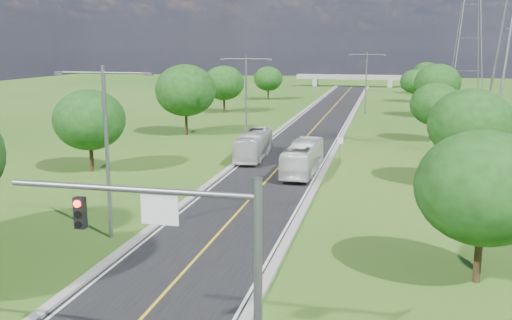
{
  "coord_description": "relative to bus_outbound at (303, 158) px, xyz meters",
  "views": [
    {
      "loc": [
        9.48,
        -17.24,
        11.12
      ],
      "look_at": [
        0.47,
        21.86,
        3.0
      ],
      "focal_mm": 40.0,
      "sensor_mm": 36.0,
      "label": 1
    }
  ],
  "objects": [
    {
      "name": "ground",
      "position": [
        -2.52,
        28.72,
        -1.43
      ],
      "size": [
        260.0,
        260.0,
        0.0
      ],
      "primitive_type": "plane",
      "color": "#244F16",
      "rests_on": "ground"
    },
    {
      "name": "road",
      "position": [
        -2.52,
        34.72,
        -1.4
      ],
      "size": [
        8.0,
        150.0,
        0.06
      ],
      "primitive_type": "cube",
      "color": "black",
      "rests_on": "ground"
    },
    {
      "name": "curb_left",
      "position": [
        -6.77,
        34.72,
        -1.32
      ],
      "size": [
        0.5,
        150.0,
        0.22
      ],
      "primitive_type": "cube",
      "color": "gray",
      "rests_on": "ground"
    },
    {
      "name": "curb_right",
      "position": [
        1.73,
        34.72,
        -1.32
      ],
      "size": [
        0.5,
        150.0,
        0.22
      ],
      "primitive_type": "cube",
      "color": "gray",
      "rests_on": "ground"
    },
    {
      "name": "signal_mast",
      "position": [
        1.17,
        -32.28,
        3.47
      ],
      "size": [
        8.54,
        0.33,
        7.2
      ],
      "color": "slate",
      "rests_on": "ground"
    },
    {
      "name": "speed_limit_sign",
      "position": [
        2.68,
        6.71,
        0.17
      ],
      "size": [
        0.55,
        0.09,
        2.4
      ],
      "color": "slate",
      "rests_on": "ground"
    },
    {
      "name": "overpass",
      "position": [
        -2.52,
        108.72,
        0.98
      ],
      "size": [
        30.0,
        3.0,
        3.2
      ],
      "color": "gray",
      "rests_on": "ground"
    },
    {
      "name": "streetlight_near_left",
      "position": [
        -8.52,
        -19.28,
        4.51
      ],
      "size": [
        5.9,
        0.25,
        10.0
      ],
      "color": "slate",
      "rests_on": "ground"
    },
    {
      "name": "streetlight_mid_left",
      "position": [
        -8.52,
        13.72,
        4.51
      ],
      "size": [
        5.9,
        0.25,
        10.0
      ],
      "color": "slate",
      "rests_on": "ground"
    },
    {
      "name": "streetlight_far_right",
      "position": [
        3.48,
        46.72,
        4.51
      ],
      "size": [
        5.9,
        0.25,
        10.0
      ],
      "color": "slate",
      "rests_on": "ground"
    },
    {
      "name": "power_tower_far",
      "position": [
        23.48,
        83.72,
        12.58
      ],
      "size": [
        9.0,
        6.4,
        28.0
      ],
      "color": "slate",
      "rests_on": "ground"
    },
    {
      "name": "tree_lb",
      "position": [
        -18.52,
        -3.28,
        3.21
      ],
      "size": [
        6.3,
        6.3,
        7.33
      ],
      "color": "black",
      "rests_on": "ground"
    },
    {
      "name": "tree_lc",
      "position": [
        -17.52,
        18.72,
        4.14
      ],
      "size": [
        7.56,
        7.56,
        8.79
      ],
      "color": "black",
      "rests_on": "ground"
    },
    {
      "name": "tree_ld",
      "position": [
        -19.52,
        42.72,
        3.52
      ],
      "size": [
        6.72,
        6.72,
        7.82
      ],
      "color": "black",
      "rests_on": "ground"
    },
    {
      "name": "tree_le",
      "position": [
        -17.02,
        66.72,
        2.9
      ],
      "size": [
        5.88,
        5.88,
        6.84
      ],
      "color": "black",
      "rests_on": "ground"
    },
    {
      "name": "tree_ra",
      "position": [
        11.48,
        -21.28,
        3.21
      ],
      "size": [
        6.3,
        6.3,
        7.33
      ],
      "color": "black",
      "rests_on": "ground"
    },
    {
      "name": "tree_rb",
      "position": [
        13.48,
        -1.28,
        3.52
      ],
      "size": [
        6.72,
        6.72,
        7.82
      ],
      "color": "black",
      "rests_on": "ground"
    },
    {
      "name": "tree_rc",
      "position": [
        12.48,
        20.72,
        2.9
      ],
      "size": [
        5.88,
        5.88,
        6.84
      ],
      "color": "black",
      "rests_on": "ground"
    },
    {
      "name": "tree_rd",
      "position": [
        14.48,
        44.72,
        3.83
      ],
      "size": [
        7.14,
        7.14,
        8.3
      ],
      "color": "black",
      "rests_on": "ground"
    },
    {
      "name": "tree_re",
      "position": [
        11.98,
        68.72,
        2.59
      ],
      "size": [
        5.46,
        5.46,
        6.35
      ],
      "color": "black",
      "rests_on": "ground"
    },
    {
      "name": "tree_rf",
      "position": [
        15.48,
        88.72,
        3.21
      ],
      "size": [
        6.3,
        6.3,
        7.33
      ],
      "color": "black",
      "rests_on": "ground"
    },
    {
      "name": "bus_outbound",
      "position": [
        0.0,
        0.0,
        0.0
      ],
      "size": [
        2.51,
        9.9,
        2.74
      ],
      "primitive_type": "imported",
      "rotation": [
        0.0,
        0.0,
        3.12
      ],
      "color": "silver",
      "rests_on": "road"
    },
    {
      "name": "bus_inbound",
      "position": [
        -5.72,
        5.61,
        -0.04
      ],
      "size": [
        2.67,
        9.68,
        2.67
      ],
      "primitive_type": "imported",
      "rotation": [
        0.0,
        0.0,
        0.05
      ],
      "color": "silver",
      "rests_on": "road"
    }
  ]
}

